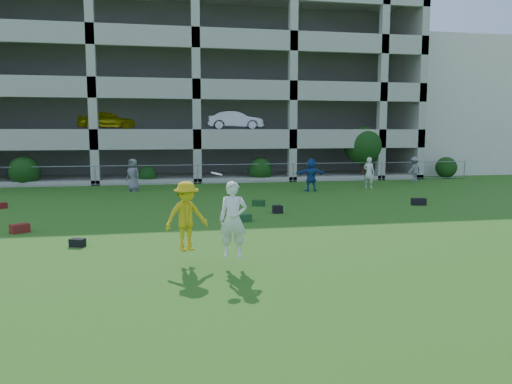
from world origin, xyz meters
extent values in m
plane|color=#235114|center=(0.00, 0.00, 0.00)|extent=(100.00, 100.00, 0.00)
cube|color=beige|center=(23.00, 28.00, 5.00)|extent=(16.00, 14.00, 10.00)
imported|color=slate|center=(-3.67, 15.91, 0.86)|extent=(1.00, 0.96, 1.73)
imported|color=#1F4992|center=(5.64, 14.04, 0.88)|extent=(1.67, 0.66, 1.76)
imported|color=silver|center=(9.18, 14.62, 0.88)|extent=(0.75, 0.75, 1.76)
imported|color=slate|center=(13.40, 17.34, 0.80)|extent=(1.17, 0.91, 1.59)
cube|color=#612110|center=(-6.64, 5.23, 0.14)|extent=(0.62, 0.57, 0.28)
cube|color=black|center=(-4.56, 2.91, 0.11)|extent=(0.46, 0.37, 0.22)
cube|color=#153A21|center=(0.63, 5.84, 0.13)|extent=(0.57, 0.45, 0.26)
cube|color=black|center=(2.23, 7.39, 0.15)|extent=(0.36, 0.36, 0.30)
cube|color=black|center=(8.74, 8.30, 0.15)|extent=(0.65, 0.42, 0.30)
cube|color=#500E0D|center=(-8.77, 10.68, 0.12)|extent=(0.53, 0.50, 0.24)
cube|color=#153A1C|center=(1.87, 9.42, 0.12)|extent=(0.58, 0.52, 0.25)
imported|color=gold|center=(-1.66, 0.47, 1.17)|extent=(1.23, 0.96, 1.67)
imported|color=silver|center=(-0.61, -0.08, 1.16)|extent=(0.72, 0.55, 1.77)
cylinder|color=white|center=(-0.95, 0.30, 2.19)|extent=(0.27, 0.27, 0.10)
cube|color=#9E998C|center=(0.00, 32.75, 6.00)|extent=(30.00, 0.50, 12.00)
cube|color=#9E998C|center=(14.75, 26.00, 6.00)|extent=(0.50, 14.00, 12.00)
cube|color=#9E998C|center=(0.00, 26.00, 11.85)|extent=(30.00, 14.00, 0.30)
cube|color=#9E998C|center=(0.00, 26.00, 0.15)|extent=(30.00, 14.00, 0.30)
cube|color=#9E998C|center=(0.00, 26.00, 3.15)|extent=(30.00, 14.00, 0.30)
cube|color=#9E998C|center=(0.00, 26.00, 6.15)|extent=(30.00, 14.00, 0.30)
cube|color=#9E998C|center=(0.00, 26.00, 9.15)|extent=(30.00, 14.00, 0.30)
cube|color=#9E998C|center=(0.00, 19.15, 2.55)|extent=(30.00, 0.30, 0.90)
cube|color=#9E998C|center=(0.00, 19.15, 5.55)|extent=(30.00, 0.30, 0.90)
cube|color=#9E998C|center=(0.00, 19.15, 8.55)|extent=(30.00, 0.30, 0.90)
cube|color=#9E998C|center=(-6.00, 19.25, 6.00)|extent=(0.50, 0.50, 12.00)
cube|color=#9E998C|center=(0.00, 19.25, 6.00)|extent=(0.50, 0.50, 12.00)
cube|color=#9E998C|center=(6.00, 19.25, 6.00)|extent=(0.50, 0.50, 12.00)
cube|color=#9E998C|center=(12.00, 19.25, 6.00)|extent=(0.50, 0.50, 12.00)
cube|color=#605E59|center=(0.00, 28.00, 6.00)|extent=(29.00, 9.00, 11.60)
imported|color=#FFF40D|center=(-5.67, 24.00, 3.96)|extent=(3.97, 1.81, 1.32)
imported|color=silver|center=(3.07, 24.00, 3.96)|extent=(4.05, 1.52, 1.32)
cylinder|color=gray|center=(-6.00, 19.00, 0.60)|extent=(0.06, 0.06, 1.20)
cylinder|color=gray|center=(0.00, 19.00, 0.60)|extent=(0.06, 0.06, 1.20)
cylinder|color=gray|center=(6.00, 19.00, 0.60)|extent=(0.06, 0.06, 1.20)
cylinder|color=gray|center=(12.00, 19.00, 0.60)|extent=(0.06, 0.06, 1.20)
cylinder|color=gray|center=(18.00, 19.00, 0.60)|extent=(0.06, 0.06, 1.20)
cylinder|color=gray|center=(0.00, 19.00, 1.15)|extent=(36.00, 0.04, 0.04)
cylinder|color=gray|center=(0.00, 19.00, 0.08)|extent=(36.00, 0.04, 0.04)
sphere|color=#163D11|center=(-10.00, 19.60, 0.88)|extent=(1.76, 1.76, 1.76)
sphere|color=#163D11|center=(-3.00, 19.60, 0.55)|extent=(1.10, 1.10, 1.10)
sphere|color=#163D11|center=(4.00, 19.60, 0.77)|extent=(1.54, 1.54, 1.54)
cylinder|color=#382314|center=(11.00, 19.80, 0.98)|extent=(0.16, 0.16, 1.96)
sphere|color=#163D11|center=(11.00, 19.80, 2.24)|extent=(2.52, 2.52, 2.52)
sphere|color=#163D11|center=(17.00, 19.60, 0.72)|extent=(1.43, 1.43, 1.43)
camera|label=1|loc=(-2.25, -11.37, 3.19)|focal=35.00mm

